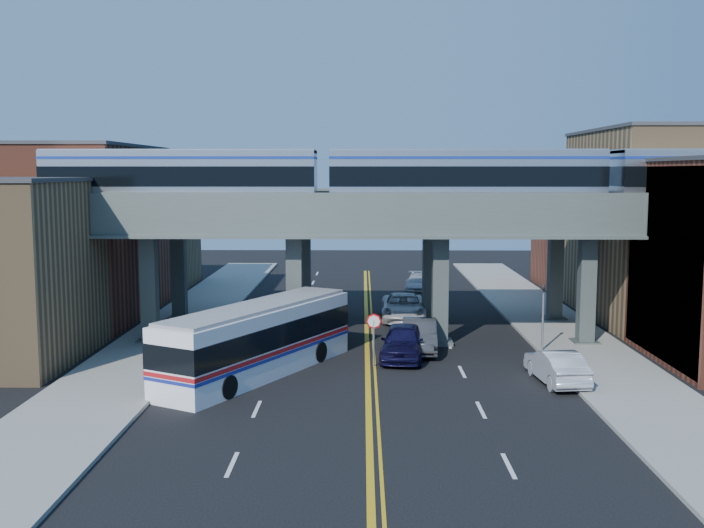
{
  "coord_description": "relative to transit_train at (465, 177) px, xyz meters",
  "views": [
    {
      "loc": [
        -0.25,
        -34.51,
        9.5
      ],
      "look_at": [
        -0.82,
        7.37,
        4.54
      ],
      "focal_mm": 40.0,
      "sensor_mm": 36.0,
      "label": 1
    }
  ],
  "objects": [
    {
      "name": "car_parked_curb",
      "position": [
        3.21,
        -7.88,
        -8.42
      ],
      "size": [
        2.1,
        4.8,
        1.53
      ],
      "primitive_type": "imported",
      "rotation": [
        0.0,
        0.0,
        3.25
      ],
      "color": "silver",
      "rests_on": "ground"
    },
    {
      "name": "sidewalk_west",
      "position": [
        -16.79,
        2.0,
        -9.11
      ],
      "size": [
        5.0,
        70.0,
        0.16
      ],
      "primitive_type": "cube",
      "color": "gray",
      "rests_on": "ground"
    },
    {
      "name": "mural_panel",
      "position": [
        9.26,
        -4.0,
        -4.44
      ],
      "size": [
        0.1,
        9.5,
        9.5
      ],
      "primitive_type": "cube",
      "color": "teal",
      "rests_on": "ground"
    },
    {
      "name": "car_lane_b",
      "position": [
        -2.52,
        -1.67,
        -8.35
      ],
      "size": [
        2.04,
        5.19,
        1.68
      ],
      "primitive_type": "imported",
      "rotation": [
        0.0,
        0.0,
        -0.05
      ],
      "color": "#313133",
      "rests_on": "ground"
    },
    {
      "name": "ground",
      "position": [
        -5.29,
        -8.0,
        -9.19
      ],
      "size": [
        120.0,
        120.0,
        0.0
      ],
      "primitive_type": "plane",
      "color": "black",
      "rests_on": "ground"
    },
    {
      "name": "transit_bus",
      "position": [
        -10.42,
        -6.55,
        -7.56
      ],
      "size": [
        8.23,
        12.11,
        3.17
      ],
      "rotation": [
        0.0,
        0.0,
        1.08
      ],
      "color": "white",
      "rests_on": "ground"
    },
    {
      "name": "elevated_viaduct_far",
      "position": [
        -5.29,
        7.0,
        -2.72
      ],
      "size": [
        52.0,
        3.6,
        7.4
      ],
      "color": "#3D4745",
      "rests_on": "ground"
    },
    {
      "name": "car_lane_c",
      "position": [
        -2.91,
        7.13,
        -8.36
      ],
      "size": [
        2.92,
        6.05,
        1.66
      ],
      "primitive_type": "imported",
      "rotation": [
        0.0,
        0.0,
        -0.03
      ],
      "color": "silver",
      "rests_on": "ground"
    },
    {
      "name": "building_west_c",
      "position": [
        -23.79,
        21.0,
        -5.19
      ],
      "size": [
        8.0,
        10.0,
        8.0
      ],
      "primitive_type": "cube",
      "color": "olive",
      "rests_on": "ground"
    },
    {
      "name": "sidewalk_east",
      "position": [
        6.21,
        2.0,
        -9.11
      ],
      "size": [
        5.0,
        70.0,
        0.16
      ],
      "primitive_type": "cube",
      "color": "gray",
      "rests_on": "ground"
    },
    {
      "name": "car_lane_d",
      "position": [
        -1.13,
        18.61,
        -8.46
      ],
      "size": [
        2.54,
        5.23,
        1.47
      ],
      "primitive_type": "imported",
      "rotation": [
        0.0,
        0.0,
        -0.1
      ],
      "color": "#A6A7AB",
      "rests_on": "ground"
    },
    {
      "name": "transit_train",
      "position": [
        0.0,
        0.0,
        0.0
      ],
      "size": [
        45.3,
        2.84,
        3.3
      ],
      "color": "black",
      "rests_on": "elevated_viaduct_near"
    },
    {
      "name": "building_east_c",
      "position": [
        13.21,
        21.0,
        -4.69
      ],
      "size": [
        8.0,
        10.0,
        9.0
      ],
      "primitive_type": "cube",
      "color": "brown",
      "rests_on": "ground"
    },
    {
      "name": "building_east_b",
      "position": [
        13.21,
        8.0,
        -3.19
      ],
      "size": [
        8.0,
        14.0,
        12.0
      ],
      "primitive_type": "cube",
      "color": "olive",
      "rests_on": "ground"
    },
    {
      "name": "car_lane_a",
      "position": [
        -3.49,
        -3.39,
        -8.31
      ],
      "size": [
        2.69,
        5.4,
        1.77
      ],
      "primitive_type": "imported",
      "rotation": [
        0.0,
        0.0,
        -0.12
      ],
      "color": "black",
      "rests_on": "ground"
    },
    {
      "name": "elevated_viaduct_near",
      "position": [
        -5.29,
        0.0,
        -2.72
      ],
      "size": [
        52.0,
        3.6,
        7.4
      ],
      "color": "#3D4745",
      "rests_on": "ground"
    },
    {
      "name": "building_west_b",
      "position": [
        -23.79,
        8.0,
        -3.69
      ],
      "size": [
        8.0,
        14.0,
        11.0
      ],
      "primitive_type": "cube",
      "color": "brown",
      "rests_on": "ground"
    },
    {
      "name": "traffic_signal",
      "position": [
        3.91,
        -2.0,
        -6.89
      ],
      "size": [
        0.15,
        0.18,
        4.1
      ],
      "color": "slate",
      "rests_on": "ground"
    },
    {
      "name": "stop_sign",
      "position": [
        -4.99,
        -5.0,
        -7.43
      ],
      "size": [
        0.76,
        0.09,
        2.63
      ],
      "color": "slate",
      "rests_on": "ground"
    }
  ]
}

